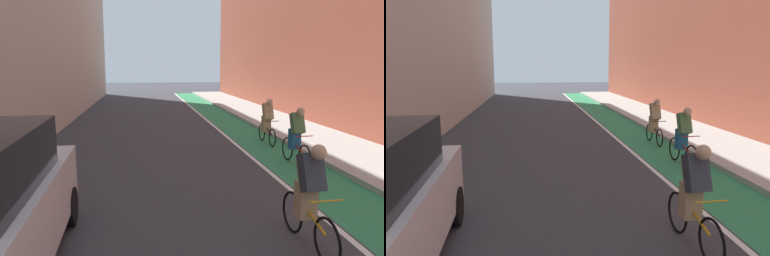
% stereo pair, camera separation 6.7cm
% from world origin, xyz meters
% --- Properties ---
extents(ground_plane, '(96.27, 96.27, 0.00)m').
position_xyz_m(ground_plane, '(0.00, 17.88, 0.00)').
color(ground_plane, '#38383D').
extents(bike_lane_paint, '(1.60, 43.76, 0.00)m').
position_xyz_m(bike_lane_paint, '(3.22, 19.88, 0.00)').
color(bike_lane_paint, '#2D8451').
rests_on(bike_lane_paint, ground).
extents(lane_divider_stripe, '(0.12, 43.76, 0.00)m').
position_xyz_m(lane_divider_stripe, '(2.32, 19.88, 0.00)').
color(lane_divider_stripe, white).
rests_on(lane_divider_stripe, ground).
extents(sidewalk_right, '(2.85, 43.76, 0.14)m').
position_xyz_m(sidewalk_right, '(5.44, 19.88, 0.07)').
color(sidewalk_right, '#A8A59E').
rests_on(sidewalk_right, ground).
extents(cyclist_mid, '(0.48, 1.73, 1.62)m').
position_xyz_m(cyclist_mid, '(1.53, 10.54, 0.85)').
color(cyclist_mid, black).
rests_on(cyclist_mid, ground).
extents(cyclist_trailing, '(0.48, 1.72, 1.61)m').
position_xyz_m(cyclist_trailing, '(3.27, 14.99, 0.81)').
color(cyclist_trailing, black).
rests_on(cyclist_trailing, ground).
extents(cyclist_far, '(0.48, 1.66, 1.59)m').
position_xyz_m(cyclist_far, '(3.43, 17.80, 0.80)').
color(cyclist_far, black).
rests_on(cyclist_far, ground).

